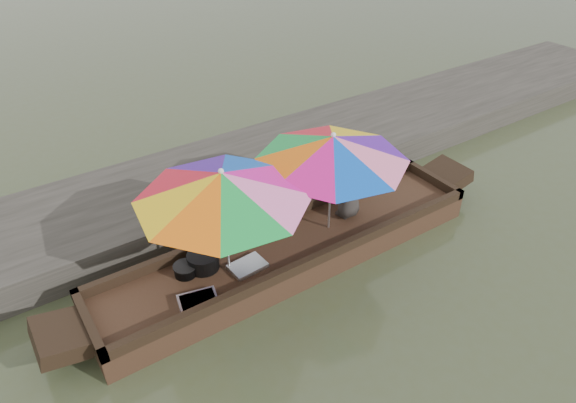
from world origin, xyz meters
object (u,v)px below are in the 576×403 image
boat_hull (292,252)px  supply_bag (278,218)px  umbrella_stern (331,183)px  charcoal_grill (185,270)px  tray_crayfish (198,302)px  umbrella_bow (225,222)px  cooking_pot (203,261)px  tray_scallop (248,266)px  vendor (349,185)px

boat_hull → supply_bag: 0.55m
umbrella_stern → charcoal_grill: bearing=174.0°
umbrella_stern → supply_bag: bearing=142.6°
supply_bag → tray_crayfish: bearing=-154.5°
tray_crayfish → umbrella_bow: size_ratio=0.22×
boat_hull → supply_bag: supply_bag is taller
charcoal_grill → umbrella_stern: bearing=-6.0°
cooking_pot → charcoal_grill: bearing=178.5°
cooking_pot → tray_crayfish: bearing=-121.5°
boat_hull → umbrella_bow: (-1.01, 0.00, 0.95)m
tray_crayfish → tray_scallop: tray_crayfish is taller
boat_hull → charcoal_grill: bearing=171.5°
tray_scallop → umbrella_stern: (1.45, 0.12, 0.74)m
tray_crayfish → charcoal_grill: 0.59m
supply_bag → umbrella_stern: (0.59, -0.45, 0.65)m
cooking_pot → supply_bag: 1.36m
charcoal_grill → supply_bag: size_ratio=1.04×
cooking_pot → umbrella_stern: umbrella_stern is taller
charcoal_grill → supply_bag: bearing=7.9°
tray_scallop → umbrella_stern: size_ratio=0.23×
umbrella_stern → tray_scallop: bearing=-175.4°
vendor → boat_hull: bearing=-8.7°
boat_hull → umbrella_bow: umbrella_bow is taller
tray_scallop → supply_bag: bearing=33.4°
tray_crayfish → cooking_pot: bearing=58.5°
tray_crayfish → umbrella_stern: (2.28, 0.36, 0.73)m
boat_hull → umbrella_bow: 1.38m
charcoal_grill → umbrella_stern: (2.18, -0.23, 0.71)m
charcoal_grill → umbrella_bow: umbrella_bow is taller
boat_hull → vendor: size_ratio=5.53×
boat_hull → vendor: 1.30m
boat_hull → vendor: (1.09, 0.10, 0.70)m
tray_crayfish → vendor: (2.72, 0.46, 0.48)m
supply_bag → umbrella_stern: umbrella_stern is taller
boat_hull → tray_scallop: (-0.79, -0.12, 0.21)m
tray_scallop → vendor: 1.96m
vendor → umbrella_stern: size_ratio=0.50×
umbrella_bow → tray_scallop: bearing=-28.4°
charcoal_grill → boat_hull: bearing=-8.5°
charcoal_grill → vendor: bearing=-2.7°
supply_bag → umbrella_bow: 1.33m
boat_hull → charcoal_grill: (-1.53, 0.23, 0.24)m
tray_scallop → cooking_pot: bearing=145.0°
tray_crayfish → umbrella_stern: 2.42m
cooking_pot → boat_hull: bearing=-9.8°
tray_crayfish → vendor: vendor is taller
vendor → umbrella_stern: bearing=-1.0°
cooking_pot → umbrella_bow: 0.75m
cooking_pot → vendor: (2.36, -0.12, 0.41)m
umbrella_stern → vendor: bearing=13.1°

